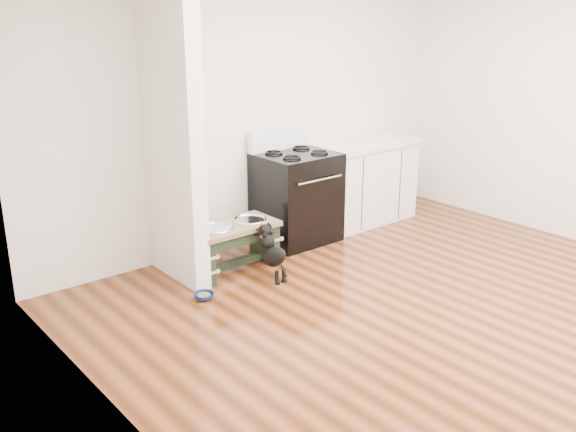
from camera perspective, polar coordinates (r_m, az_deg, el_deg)
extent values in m
plane|color=#411D0B|center=(5.21, 14.28, -9.04)|extent=(5.00, 5.00, 0.00)
plane|color=silver|center=(6.48, -2.92, 9.48)|extent=(5.00, 0.00, 5.00)
plane|color=silver|center=(3.12, -12.21, -0.66)|extent=(0.00, 5.00, 5.00)
cube|color=silver|center=(5.52, -10.27, 7.66)|extent=(0.15, 0.80, 2.70)
cube|color=black|center=(6.57, 0.76, 1.65)|extent=(0.76, 0.65, 0.92)
cube|color=black|center=(6.36, 2.56, 0.52)|extent=(0.58, 0.02, 0.50)
cylinder|color=silver|center=(6.25, 2.85, 3.23)|extent=(0.56, 0.02, 0.02)
cube|color=white|center=(6.64, -0.77, 6.90)|extent=(0.76, 0.08, 0.22)
torus|color=black|center=(6.23, 0.35, 5.22)|extent=(0.18, 0.18, 0.02)
torus|color=black|center=(6.46, 2.81, 5.68)|extent=(0.18, 0.18, 0.02)
torus|color=black|center=(6.44, -1.26, 5.66)|extent=(0.18, 0.18, 0.02)
torus|color=black|center=(6.67, 1.18, 6.09)|extent=(0.18, 0.18, 0.02)
cube|color=silver|center=(7.24, 6.56, 2.87)|extent=(1.20, 0.60, 0.86)
cube|color=beige|center=(7.14, 6.69, 6.39)|extent=(1.24, 0.64, 0.05)
cube|color=black|center=(7.18, 7.94, -0.49)|extent=(1.20, 0.06, 0.10)
cube|color=black|center=(5.74, -7.78, -3.79)|extent=(0.07, 0.39, 0.40)
cube|color=black|center=(6.11, -2.11, -2.22)|extent=(0.07, 0.39, 0.40)
cube|color=black|center=(5.73, -3.87, -2.08)|extent=(0.65, 0.03, 0.10)
cube|color=black|center=(5.97, -4.82, -4.18)|extent=(0.65, 0.07, 0.07)
cube|color=brown|center=(5.84, -4.91, -0.94)|extent=(0.81, 0.44, 0.04)
cylinder|color=silver|center=(5.74, -6.46, -1.32)|extent=(0.28, 0.28, 0.05)
cylinder|color=silver|center=(5.94, -3.41, -0.54)|extent=(0.28, 0.28, 0.05)
torus|color=silver|center=(5.73, -6.47, -1.07)|extent=(0.32, 0.32, 0.02)
torus|color=silver|center=(5.93, -3.42, -0.30)|extent=(0.32, 0.32, 0.02)
cylinder|color=black|center=(5.65, -1.00, -5.49)|extent=(0.04, 0.04, 0.12)
cylinder|color=black|center=(5.70, -0.38, -5.29)|extent=(0.04, 0.04, 0.12)
sphere|color=black|center=(5.67, -0.93, -5.97)|extent=(0.04, 0.04, 0.04)
sphere|color=black|center=(5.71, -0.31, -5.76)|extent=(0.04, 0.04, 0.04)
ellipsoid|color=black|center=(5.67, -1.19, -3.64)|extent=(0.14, 0.33, 0.29)
sphere|color=black|center=(5.71, -1.86, -2.25)|extent=(0.13, 0.13, 0.13)
sphere|color=black|center=(5.70, -2.11, -1.30)|extent=(0.12, 0.12, 0.12)
sphere|color=black|center=(5.74, -2.89, -1.18)|extent=(0.04, 0.04, 0.04)
sphere|color=black|center=(5.78, -2.29, -1.02)|extent=(0.04, 0.04, 0.04)
cylinder|color=black|center=(5.61, -0.37, -4.92)|extent=(0.02, 0.09, 0.11)
torus|color=#EB456D|center=(5.71, -2.00, -1.77)|extent=(0.11, 0.07, 0.10)
imported|color=navy|center=(5.43, -7.49, -7.08)|extent=(0.21, 0.21, 0.05)
cylinder|color=brown|center=(5.43, -7.49, -7.05)|extent=(0.11, 0.11, 0.02)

